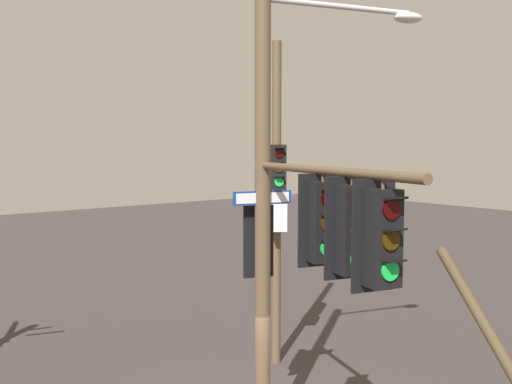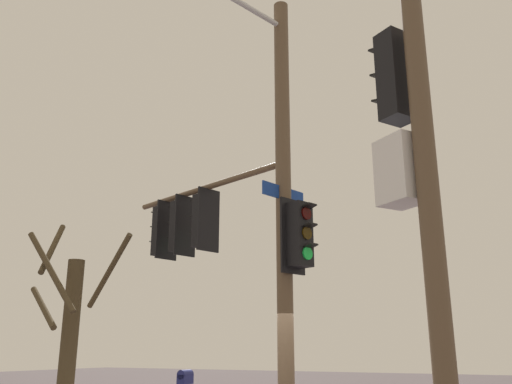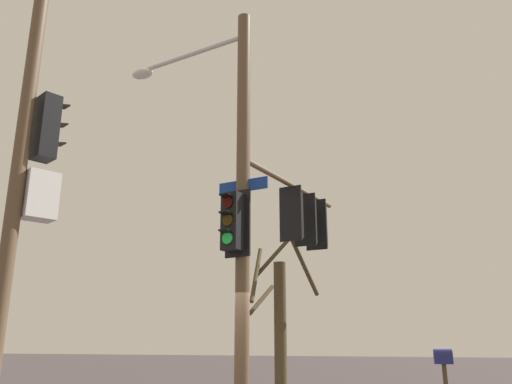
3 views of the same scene
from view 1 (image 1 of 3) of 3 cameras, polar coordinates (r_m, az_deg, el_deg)
The scene contains 2 objects.
main_signal_pole_assembly at distance 8.66m, azimuth 3.92°, elevation -1.82°, with size 4.54×4.94×8.47m.
secondary_pole_assembly at distance 13.52m, azimuth 2.19°, elevation -0.92°, with size 0.62×0.73×8.06m.
Camera 1 is at (6.33, 7.34, 5.48)m, focal length 38.47 mm.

